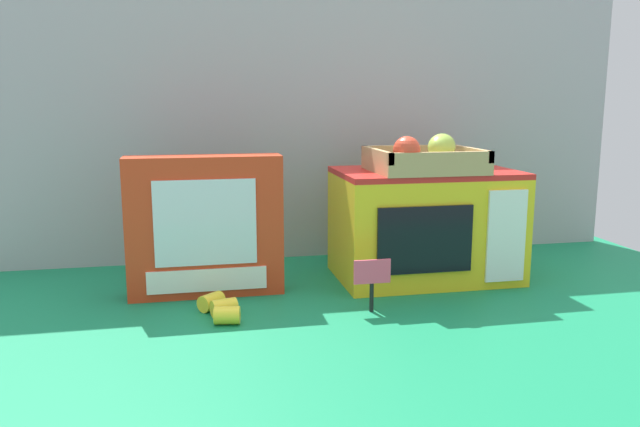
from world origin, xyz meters
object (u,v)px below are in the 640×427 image
object	(u,v)px
toy_microwave	(425,224)
loose_toy_banana	(221,308)
food_groups_crate	(425,160)
cookie_set_box	(205,226)
price_sign	(372,277)

from	to	relation	value
toy_microwave	loose_toy_banana	bearing A→B (deg)	-159.53
food_groups_crate	cookie_set_box	bearing A→B (deg)	179.40
cookie_set_box	toy_microwave	bearing A→B (deg)	3.21
loose_toy_banana	toy_microwave	bearing A→B (deg)	20.47
cookie_set_box	food_groups_crate	bearing A→B (deg)	-0.60
toy_microwave	loose_toy_banana	xyz separation A→B (m)	(-0.46, -0.17, -0.10)
toy_microwave	food_groups_crate	world-z (taller)	food_groups_crate
food_groups_crate	toy_microwave	bearing A→B (deg)	63.37
cookie_set_box	price_sign	distance (m)	0.35
food_groups_crate	cookie_set_box	xyz separation A→B (m)	(-0.46, 0.00, -0.12)
price_sign	loose_toy_banana	distance (m)	0.28
price_sign	loose_toy_banana	world-z (taller)	price_sign
food_groups_crate	price_sign	bearing A→B (deg)	-133.93
price_sign	cookie_set_box	bearing A→B (deg)	149.68
price_sign	loose_toy_banana	xyz separation A→B (m)	(-0.28, 0.03, -0.05)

